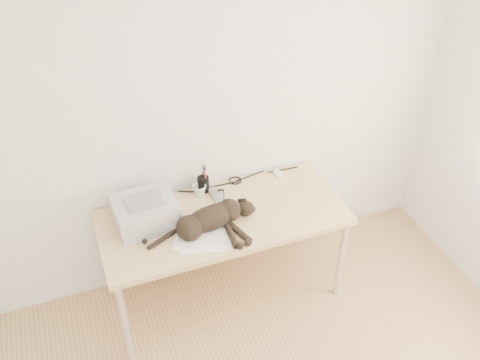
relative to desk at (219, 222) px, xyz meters
name	(u,v)px	position (x,y,z in m)	size (l,w,h in m)	color
wall_back	(203,114)	(0.00, 0.27, 0.69)	(3.50, 3.50, 0.00)	white
desk	(219,222)	(0.00, 0.00, 0.00)	(1.60, 0.70, 0.74)	#DFC082
printer	(145,212)	(-0.48, 0.02, 0.22)	(0.40, 0.34, 0.18)	#AAAAAF
papers	(202,239)	(-0.20, -0.25, 0.14)	(0.39, 0.33, 0.01)	white
cat	(208,221)	(-0.13, -0.18, 0.21)	(0.74, 0.35, 0.17)	black
mug	(199,190)	(-0.08, 0.16, 0.18)	(0.09, 0.09, 0.09)	white
pen_cup	(203,184)	(-0.04, 0.20, 0.19)	(0.08, 0.08, 0.21)	black
remote_grey	(215,196)	(0.01, 0.11, 0.14)	(0.05, 0.17, 0.02)	gray
remote_black	(221,198)	(0.04, 0.08, 0.14)	(0.05, 0.17, 0.02)	black
mouse	(278,172)	(0.51, 0.19, 0.15)	(0.06, 0.11, 0.03)	white
cable_tangle	(208,187)	(0.00, 0.22, 0.14)	(1.36, 0.09, 0.01)	black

